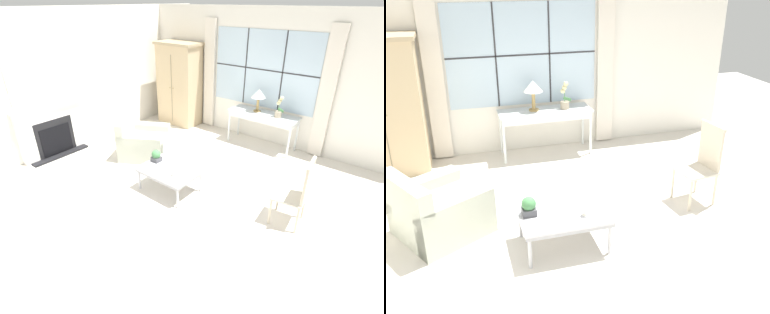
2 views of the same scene
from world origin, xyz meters
TOP-DOWN VIEW (x-y plane):
  - ground_plane at (0.00, 0.00)m, footprint 14.00×14.00m
  - wall_back_windowed at (0.00, 3.02)m, footprint 7.20×0.14m
  - wall_left at (-3.03, 0.60)m, footprint 0.06×7.20m
  - fireplace at (-2.91, -0.39)m, footprint 0.34×1.40m
  - armoire at (-2.08, 2.66)m, footprint 1.11×0.65m
  - console_table at (0.26, 2.68)m, footprint 1.49×0.51m
  - table_lamp at (0.09, 2.71)m, footprint 0.30×0.30m
  - potted_orchid at (0.59, 2.67)m, footprint 0.18×0.14m
  - armchair_upholstered at (-1.43, 0.74)m, footprint 1.22×1.23m
  - side_chair_wooden at (1.86, 0.58)m, footprint 0.49×0.49m
  - coffee_table at (-0.12, 0.10)m, footprint 0.96×0.68m
  - potted_plant_small at (-0.48, 0.17)m, footprint 0.16×0.16m
  - pillar_candle at (0.10, -0.02)m, footprint 0.10×0.10m

SIDE VIEW (x-z plane):
  - ground_plane at x=0.00m, z-range 0.00..0.00m
  - armchair_upholstered at x=-1.43m, z-range -0.13..0.67m
  - coffee_table at x=-0.12m, z-range 0.16..0.58m
  - pillar_candle at x=0.10m, z-range 0.40..0.51m
  - potted_plant_small at x=-0.48m, z-range 0.41..0.62m
  - side_chair_wooden at x=1.86m, z-range 0.05..1.10m
  - fireplace at x=-2.91m, z-range -0.31..1.58m
  - console_table at x=0.26m, z-range 0.29..1.04m
  - potted_orchid at x=0.59m, z-range 0.69..1.13m
  - armoire at x=-2.08m, z-range 0.01..2.02m
  - table_lamp at x=0.09m, z-range 0.88..1.36m
  - wall_back_windowed at x=0.00m, z-range 0.00..2.80m
  - wall_left at x=-3.03m, z-range 0.00..2.80m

